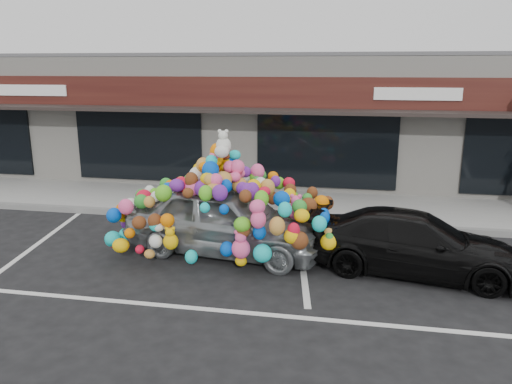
# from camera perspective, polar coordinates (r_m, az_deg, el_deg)

# --- Properties ---
(ground) EXTENTS (90.00, 90.00, 0.00)m
(ground) POSITION_cam_1_polar(r_m,az_deg,el_deg) (10.94, -9.70, -6.96)
(ground) COLOR black
(ground) RESTS_ON ground
(shop_building) EXTENTS (24.00, 7.20, 4.31)m
(shop_building) POSITION_cam_1_polar(r_m,az_deg,el_deg) (18.44, -0.90, 8.77)
(shop_building) COLOR beige
(shop_building) RESTS_ON ground
(sidewalk) EXTENTS (26.00, 3.00, 0.15)m
(sidewalk) POSITION_cam_1_polar(r_m,az_deg,el_deg) (14.55, -4.33, -1.13)
(sidewalk) COLOR gray
(sidewalk) RESTS_ON ground
(kerb) EXTENTS (26.00, 0.18, 0.16)m
(kerb) POSITION_cam_1_polar(r_m,az_deg,el_deg) (13.16, -6.00, -2.83)
(kerb) COLOR slate
(kerb) RESTS_ON ground
(parking_stripe_left) EXTENTS (0.73, 4.37, 0.01)m
(parking_stripe_left) POSITION_cam_1_polar(r_m,az_deg,el_deg) (12.54, -23.31, -5.17)
(parking_stripe_left) COLOR silver
(parking_stripe_left) RESTS_ON ground
(parking_stripe_mid) EXTENTS (0.73, 4.37, 0.01)m
(parking_stripe_mid) POSITION_cam_1_polar(r_m,az_deg,el_deg) (10.54, 5.26, -7.64)
(parking_stripe_mid) COLOR silver
(parking_stripe_mid) RESTS_ON ground
(lane_line) EXTENTS (14.00, 0.12, 0.01)m
(lane_line) POSITION_cam_1_polar(r_m,az_deg,el_deg) (8.40, -2.00, -13.55)
(lane_line) COLOR silver
(lane_line) RESTS_ON ground
(toy_car) EXTENTS (3.12, 4.84, 2.68)m
(toy_car) POSITION_cam_1_polar(r_m,az_deg,el_deg) (10.59, -3.43, -2.30)
(toy_car) COLOR #969AA0
(toy_car) RESTS_ON ground
(black_sedan) EXTENTS (2.30, 4.29, 1.18)m
(black_sedan) POSITION_cam_1_polar(r_m,az_deg,el_deg) (10.15, 17.72, -5.62)
(black_sedan) COLOR black
(black_sedan) RESTS_ON ground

